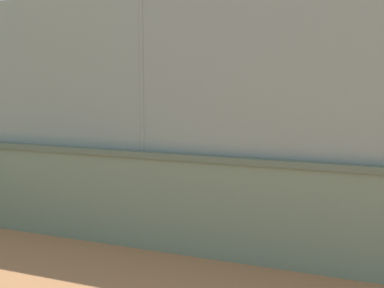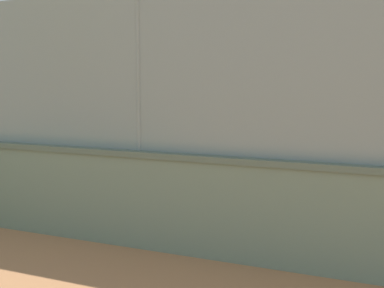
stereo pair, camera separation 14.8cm
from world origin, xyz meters
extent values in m
plane|color=#A36B42|center=(0.00, 0.00, 0.00)|extent=(260.00, 260.00, 0.00)
cylinder|color=gray|center=(-2.74, 11.92, 2.44)|extent=(0.07, 0.07, 2.17)
cylinder|color=navy|center=(-5.04, 9.51, 0.36)|extent=(0.15, 0.15, 0.72)
cylinder|color=navy|center=(-5.03, 9.31, 0.36)|extent=(0.15, 0.15, 0.72)
cylinder|color=#3372B2|center=(-5.03, 9.41, 0.98)|extent=(0.35, 0.35, 0.53)
cylinder|color=tan|center=(-5.09, 9.68, 1.09)|extent=(0.51, 0.10, 0.16)
cylinder|color=tan|center=(-5.33, 9.12, 1.09)|extent=(0.51, 0.10, 0.16)
sphere|color=tan|center=(-5.03, 9.41, 1.35)|extent=(0.20, 0.20, 0.20)
cylinder|color=red|center=(-5.03, 9.41, 1.43)|extent=(0.22, 0.22, 0.05)
cylinder|color=black|center=(-5.51, 9.12, 1.09)|extent=(0.30, 0.04, 0.04)
cylinder|color=navy|center=(-2.28, 4.50, 0.39)|extent=(0.17, 0.17, 0.77)
cylinder|color=navy|center=(-2.31, 4.70, 0.39)|extent=(0.17, 0.17, 0.77)
cylinder|color=orange|center=(-2.30, 4.60, 1.06)|extent=(0.39, 0.39, 0.57)
cylinder|color=#936B4C|center=(-2.20, 4.32, 1.17)|extent=(0.55, 0.17, 0.17)
cylinder|color=#936B4C|center=(-2.05, 4.94, 1.17)|extent=(0.55, 0.17, 0.17)
sphere|color=#936B4C|center=(-2.30, 4.60, 1.45)|extent=(0.22, 0.22, 0.22)
cylinder|color=black|center=(-2.30, 4.60, 1.55)|extent=(0.26, 0.26, 0.05)
cylinder|color=black|center=(-1.87, 4.96, 1.17)|extent=(0.30, 0.08, 0.04)
ellipsoid|color=#333338|center=(-1.65, 5.00, 1.17)|extent=(0.30, 0.08, 0.24)
sphere|color=white|center=(-4.56, 10.31, 1.11)|extent=(0.15, 0.15, 0.15)
camera|label=1|loc=(-6.55, 18.40, 2.34)|focal=51.04mm
camera|label=2|loc=(-6.69, 18.34, 2.34)|focal=51.04mm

